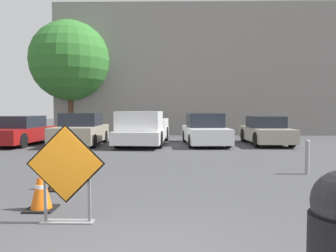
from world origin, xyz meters
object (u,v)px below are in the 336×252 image
at_px(traffic_cone_fourth, 70,155).
at_px(pickup_truck, 143,130).
at_px(parked_car_nearest, 21,131).
at_px(bollard_nearest, 307,156).
at_px(parked_car_second, 81,130).
at_px(road_closed_sign, 66,171).
at_px(traffic_cone_nearest, 41,187).
at_px(parked_car_third, 205,130).
at_px(traffic_cone_third, 67,162).
at_px(parked_car_fourth, 266,131).
at_px(traffic_cone_second, 59,171).

bearing_deg(traffic_cone_fourth, pickup_truck, 75.73).
bearing_deg(parked_car_nearest, bollard_nearest, 150.31).
distance_m(traffic_cone_fourth, parked_car_second, 6.22).
bearing_deg(road_closed_sign, parked_car_second, 104.78).
height_order(traffic_cone_fourth, bollard_nearest, bollard_nearest).
relative_size(road_closed_sign, pickup_truck, 0.26).
bearing_deg(traffic_cone_nearest, traffic_cone_fourth, 101.35).
relative_size(parked_car_third, bollard_nearest, 4.86).
distance_m(traffic_cone_third, parked_car_fourth, 10.57).
relative_size(traffic_cone_nearest, traffic_cone_third, 1.01).
bearing_deg(parked_car_third, traffic_cone_nearest, 66.49).
relative_size(traffic_cone_third, pickup_truck, 0.14).
height_order(parked_car_second, parked_car_third, parked_car_second).
relative_size(traffic_cone_fourth, pickup_truck, 0.13).
bearing_deg(bollard_nearest, pickup_truck, 125.23).
height_order(parked_car_second, pickup_truck, pickup_truck).
bearing_deg(traffic_cone_fourth, traffic_cone_second, -76.67).
height_order(traffic_cone_fourth, parked_car_nearest, parked_car_nearest).
height_order(traffic_cone_second, parked_car_fourth, parked_car_fourth).
bearing_deg(traffic_cone_third, parked_car_nearest, 122.11).
bearing_deg(parked_car_third, parked_car_fourth, 178.50).
xyz_separation_m(traffic_cone_third, pickup_truck, (1.20, 7.45, 0.35)).
distance_m(parked_car_second, pickup_truck, 2.94).
height_order(traffic_cone_fourth, parked_car_second, parked_car_second).
relative_size(parked_car_nearest, bollard_nearest, 4.95).
bearing_deg(traffic_cone_second, road_closed_sign, -68.06).
relative_size(traffic_cone_second, parked_car_second, 0.19).
xyz_separation_m(road_closed_sign, parked_car_second, (-2.84, 10.77, -0.08)).
height_order(parked_car_nearest, parked_car_third, parked_car_third).
xyz_separation_m(traffic_cone_nearest, traffic_cone_third, (-0.46, 2.70, -0.00)).
distance_m(traffic_cone_fourth, parked_car_third, 7.78).
bearing_deg(parked_car_fourth, parked_car_second, 1.58).
height_order(traffic_cone_third, pickup_truck, pickup_truck).
xyz_separation_m(road_closed_sign, traffic_cone_nearest, (-0.64, 0.65, -0.39)).
bearing_deg(traffic_cone_third, parked_car_third, 61.45).
bearing_deg(parked_car_fourth, parked_car_third, 1.43).
bearing_deg(bollard_nearest, parked_car_second, 138.53).
bearing_deg(traffic_cone_nearest, parked_car_nearest, 116.86).
xyz_separation_m(traffic_cone_fourth, parked_car_fourth, (7.48, 6.44, 0.27)).
xyz_separation_m(traffic_cone_second, parked_car_second, (-2.01, 8.71, 0.31)).
bearing_deg(parked_car_fourth, road_closed_sign, 60.72).
height_order(traffic_cone_nearest, traffic_cone_fourth, traffic_cone_nearest).
height_order(parked_car_nearest, bollard_nearest, parked_car_nearest).
bearing_deg(bollard_nearest, parked_car_nearest, 147.04).
distance_m(parked_car_nearest, bollard_nearest, 12.92).
relative_size(traffic_cone_fourth, parked_car_fourth, 0.19).
height_order(traffic_cone_second, parked_car_nearest, parked_car_nearest).
relative_size(pickup_truck, parked_car_third, 1.28).
bearing_deg(parked_car_nearest, pickup_truck, -176.90).
bearing_deg(parked_car_nearest, road_closed_sign, 121.43).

